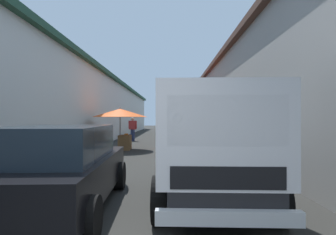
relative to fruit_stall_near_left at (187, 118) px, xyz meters
name	(u,v)px	position (x,y,z in m)	size (l,w,h in m)	color
ground	(159,147)	(-4.15, 1.78, -1.64)	(90.00, 90.00, 0.00)	#282826
building_left_whitewash	(52,107)	(-1.90, 8.68, 0.65)	(49.80, 7.50, 4.55)	silver
building_right_concrete	(270,103)	(-1.90, -5.12, 0.89)	(49.80, 7.50, 5.03)	gray
fruit_stall_near_left	(187,118)	(0.00, 0.00, 0.00)	(2.22, 2.22, 2.18)	#9E9EA3
fruit_stall_far_right	(193,116)	(-3.19, -0.19, 0.10)	(2.53, 2.53, 2.28)	#9E9EA3
fruit_stall_near_right	(121,116)	(-5.52, 3.62, 0.08)	(2.73, 2.73, 2.15)	#9E9EA3
hatchback_car	(59,167)	(-14.46, 3.05, -0.90)	(3.98, 2.06, 1.45)	black
delivery_truck	(212,150)	(-14.43, 0.39, -0.60)	(4.96, 2.07, 2.08)	black
vendor_by_crates	(133,127)	(-0.11, 3.77, -0.69)	(0.36, 0.61, 1.64)	navy
plastic_stool	(168,141)	(-3.95, 1.24, -1.31)	(0.30, 0.30, 0.43)	#1E8C3F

